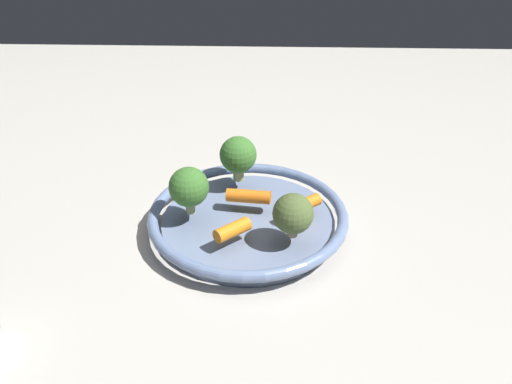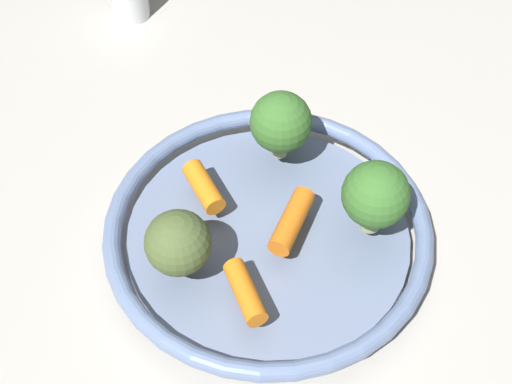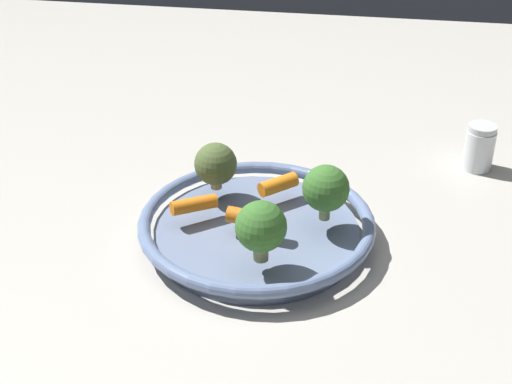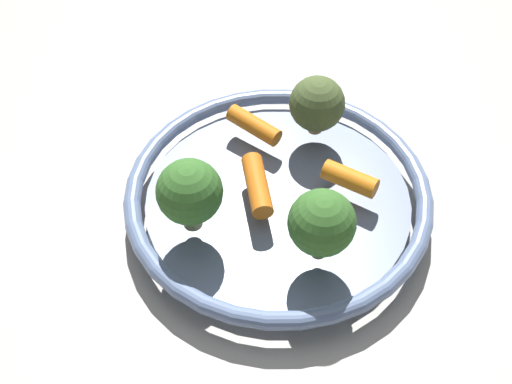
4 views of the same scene
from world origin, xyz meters
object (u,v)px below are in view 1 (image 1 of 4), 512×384
Objects in this scene: baby_carrot_right at (249,196)px; broccoli_floret_large at (293,214)px; serving_bowl at (248,219)px; baby_carrot_near_rim at (302,204)px; broccoli_floret_edge at (238,155)px; broccoli_floret_small at (189,187)px; baby_carrot_center at (232,230)px.

broccoli_floret_large reaches higher than baby_carrot_right.
baby_carrot_near_rim is at bearing -87.94° from serving_bowl.
serving_bowl is 0.03m from baby_carrot_right.
broccoli_floret_small is at bearing 146.53° from broccoli_floret_edge.
serving_bowl is at bearing 46.36° from broccoli_floret_large.
broccoli_floret_large is (-0.06, 0.02, 0.03)m from baby_carrot_near_rim.
broccoli_floret_large reaches higher than baby_carrot_center.
serving_bowl is 4.12× the size of broccoli_floret_small.
baby_carrot_right is (0.09, -0.02, 0.00)m from baby_carrot_center.
serving_bowl is 0.08m from baby_carrot_near_rim.
broccoli_floret_edge is 0.12m from broccoli_floret_small.
baby_carrot_center is at bearing 167.74° from baby_carrot_right.
broccoli_floret_large is (-0.05, -0.15, -0.01)m from broccoli_floret_small.
serving_bowl is at bearing 178.50° from baby_carrot_right.
baby_carrot_right is at bearing 37.61° from broccoli_floret_large.
baby_carrot_near_rim is at bearing -85.84° from broccoli_floret_small.
broccoli_floret_edge is 1.03× the size of broccoli_floret_small.
broccoli_floret_large is (-0.06, -0.06, 0.05)m from serving_bowl.
baby_carrot_near_rim reaches higher than serving_bowl.
baby_carrot_center is 0.09m from baby_carrot_right.
baby_carrot_center is 0.12m from baby_carrot_near_rim.
baby_carrot_near_rim is at bearing -130.82° from broccoli_floret_edge.
serving_bowl is 0.10m from broccoli_floret_small.
broccoli_floret_edge is (0.15, 0.00, 0.03)m from baby_carrot_center.
broccoli_floret_small is 1.13× the size of broccoli_floret_large.
baby_carrot_center is at bearing -130.56° from broccoli_floret_small.
baby_carrot_near_rim is 0.17m from broccoli_floret_small.
broccoli_floret_edge is 1.16× the size of broccoli_floret_large.
baby_carrot_center is 0.09m from broccoli_floret_large.
serving_bowl is at bearing -83.86° from broccoli_floret_small.
baby_carrot_center is 0.73× the size of broccoli_floret_small.
broccoli_floret_large is at bearing -142.39° from baby_carrot_right.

